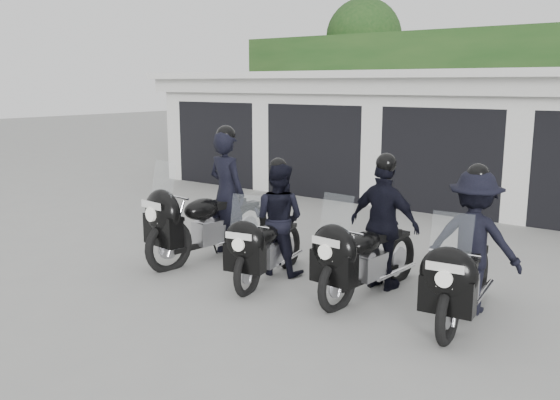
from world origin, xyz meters
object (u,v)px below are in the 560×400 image
Objects in this scene: police_bike_b at (273,227)px; police_bike_d at (470,251)px; police_bike_a at (211,205)px; police_bike_c at (376,233)px.

police_bike_b is 2.70m from police_bike_d.
police_bike_d is (4.01, 0.07, -0.06)m from police_bike_a.
police_bike_d is (1.25, -0.08, -0.01)m from police_bike_c.
police_bike_a is 1.33m from police_bike_b.
police_bike_d is (2.69, 0.22, 0.06)m from police_bike_b.
police_bike_c is at bearing 10.04° from police_bike_a.
police_bike_c reaches higher than police_bike_d.
police_bike_a is 1.13× the size of police_bike_c.
police_bike_c is 1.02× the size of police_bike_d.
police_bike_a is 1.15× the size of police_bike_d.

